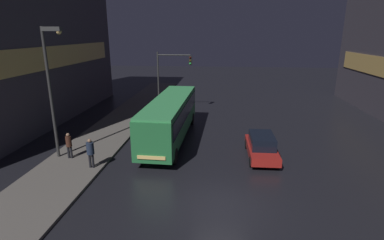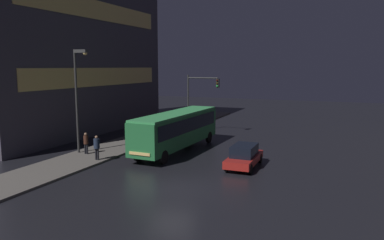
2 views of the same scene
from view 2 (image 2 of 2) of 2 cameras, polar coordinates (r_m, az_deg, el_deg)
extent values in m
plane|color=black|center=(21.74, -2.99, -10.27)|extent=(120.00, 120.00, 0.00)
cube|color=#56514C|center=(34.44, -9.23, -3.33)|extent=(4.00, 48.00, 0.15)
cube|color=#423D47|center=(42.14, -19.44, 11.23)|extent=(10.00, 24.37, 18.94)
cube|color=#EAC66B|center=(38.94, -13.74, 6.41)|extent=(0.24, 20.71, 1.80)
cube|color=#EAC66B|center=(39.30, -14.07, 15.88)|extent=(0.24, 20.71, 1.80)
cube|color=#236B38|center=(30.57, -2.29, -1.44)|extent=(2.74, 11.32, 2.45)
cube|color=black|center=(30.49, -2.30, -0.56)|extent=(2.77, 10.42, 1.10)
cube|color=#399252|center=(30.38, -2.31, 0.99)|extent=(2.68, 11.09, 0.16)
cube|color=#F4CC72|center=(25.94, -7.99, -5.12)|extent=(1.66, 0.16, 0.20)
cylinder|color=black|center=(26.68, -4.35, -5.68)|extent=(0.28, 1.01, 1.00)
cylinder|color=black|center=(27.77, -8.26, -5.19)|extent=(0.28, 1.01, 1.00)
cylinder|color=black|center=(34.13, 2.57, -2.61)|extent=(0.28, 1.01, 1.00)
cylinder|color=black|center=(34.99, -0.70, -2.34)|extent=(0.28, 1.01, 1.00)
cube|color=maroon|center=(26.13, 7.94, -5.92)|extent=(1.78, 4.45, 0.50)
cube|color=black|center=(25.99, 7.97, -4.59)|extent=(1.50, 2.45, 0.74)
cylinder|color=black|center=(24.58, 8.84, -7.39)|extent=(0.21, 0.64, 0.64)
cylinder|color=black|center=(24.98, 5.30, -7.08)|extent=(0.21, 0.64, 0.64)
cylinder|color=black|center=(27.45, 10.32, -5.78)|extent=(0.21, 0.64, 0.64)
cylinder|color=black|center=(27.80, 7.14, -5.53)|extent=(0.21, 0.64, 0.64)
cylinder|color=black|center=(30.23, -15.95, -4.24)|extent=(0.14, 0.14, 0.79)
cylinder|color=black|center=(30.12, -15.69, -4.28)|extent=(0.14, 0.14, 0.79)
cylinder|color=#422319|center=(30.03, -15.87, -2.91)|extent=(0.47, 0.47, 0.66)
sphere|color=#8C664C|center=(29.95, -15.91, -2.09)|extent=(0.22, 0.22, 0.22)
cylinder|color=black|center=(28.11, -14.42, -5.04)|extent=(0.14, 0.14, 0.86)
cylinder|color=black|center=(28.00, -14.13, -5.08)|extent=(0.14, 0.14, 0.86)
cylinder|color=#1E283D|center=(27.89, -14.33, -3.49)|extent=(0.47, 0.47, 0.71)
sphere|color=#8C664C|center=(27.80, -14.37, -2.55)|extent=(0.22, 0.22, 0.22)
cylinder|color=#2D2D2D|center=(38.69, -0.59, 2.43)|extent=(0.16, 0.16, 6.03)
cylinder|color=#2D2D2D|center=(37.90, 1.63, 6.43)|extent=(3.20, 0.12, 0.12)
cube|color=black|center=(37.37, 3.93, 5.62)|extent=(0.30, 0.24, 0.90)
sphere|color=#390706|center=(37.23, 3.86, 6.04)|extent=(0.18, 0.18, 0.18)
sphere|color=#3B2B07|center=(37.24, 3.86, 5.61)|extent=(0.18, 0.18, 0.18)
sphere|color=green|center=(37.25, 3.86, 5.18)|extent=(0.18, 0.18, 0.18)
cylinder|color=#2D2D2D|center=(30.32, -17.17, 2.66)|extent=(0.18, 0.18, 8.02)
cube|color=#383838|center=(29.84, -16.59, 10.02)|extent=(1.10, 0.36, 0.24)
sphere|color=#F4CC72|center=(29.58, -15.97, 9.78)|extent=(0.32, 0.32, 0.32)
camera|label=1|loc=(11.14, -34.20, 11.65)|focal=28.00mm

